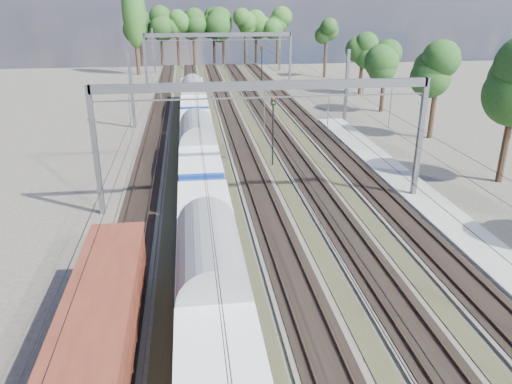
{
  "coord_description": "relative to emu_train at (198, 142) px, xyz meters",
  "views": [
    {
      "loc": [
        -5.12,
        -3.38,
        14.29
      ],
      "look_at": [
        -1.19,
        25.56,
        2.8
      ],
      "focal_mm": 35.0,
      "sensor_mm": 36.0,
      "label": 1
    }
  ],
  "objects": [
    {
      "name": "track_bed",
      "position": [
        4.5,
        6.81,
        -2.59
      ],
      "size": [
        21.0,
        130.0,
        0.34
      ],
      "color": "#47423A",
      "rests_on": "ground"
    },
    {
      "name": "platform",
      "position": [
        16.5,
        -18.19,
        -2.54
      ],
      "size": [
        3.0,
        70.0,
        0.3
      ],
      "primitive_type": "cube",
      "color": "gray",
      "rests_on": "ground"
    },
    {
      "name": "catenary",
      "position": [
        4.83,
        14.5,
        3.71
      ],
      "size": [
        25.65,
        130.0,
        9.0
      ],
      "color": "slate",
      "rests_on": "ground"
    },
    {
      "name": "tree_belt",
      "position": [
        9.66,
        57.81,
        5.67
      ],
      "size": [
        40.97,
        98.02,
        12.13
      ],
      "color": "black",
      "rests_on": "ground"
    },
    {
      "name": "poplar",
      "position": [
        -10.0,
        59.81,
        9.2
      ],
      "size": [
        4.4,
        4.4,
        19.04
      ],
      "color": "black",
      "rests_on": "ground"
    },
    {
      "name": "emu_train",
      "position": [
        0.0,
        0.0,
        0.0
      ],
      "size": [
        3.13,
        66.12,
        4.57
      ],
      "color": "black",
      "rests_on": "ground"
    },
    {
      "name": "freight_boxcar",
      "position": [
        -4.5,
        -24.1,
        -0.66
      ],
      "size": [
        2.67,
        12.9,
        3.33
      ],
      "color": "black",
      "rests_on": "ground"
    },
    {
      "name": "worker",
      "position": [
        7.02,
        38.81,
        -1.8
      ],
      "size": [
        0.55,
        0.72,
        1.78
      ],
      "primitive_type": "imported",
      "rotation": [
        0.0,
        0.0,
        1.77
      ],
      "color": "black",
      "rests_on": "ground"
    },
    {
      "name": "signal_near",
      "position": [
        6.63,
        0.76,
        1.28
      ],
      "size": [
        0.43,
        0.39,
        6.27
      ],
      "rotation": [
        0.0,
        0.0,
        0.24
      ],
      "color": "black",
      "rests_on": "ground"
    },
    {
      "name": "signal_far",
      "position": [
        12.53,
        47.75,
        1.22
      ],
      "size": [
        0.44,
        0.41,
        6.19
      ],
      "rotation": [
        0.0,
        0.0,
        0.37
      ],
      "color": "black",
      "rests_on": "ground"
    }
  ]
}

